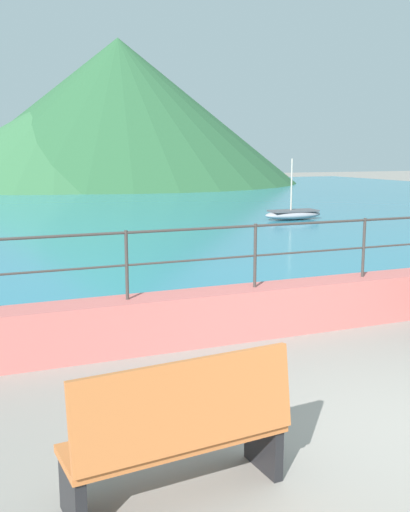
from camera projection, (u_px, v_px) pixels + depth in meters
ground_plane at (410, 432)px, 5.47m from camera, size 120.00×120.00×0.00m
promenade_wall at (254, 311)px, 8.32m from camera, size 20.00×0.56×0.70m
railing at (255, 243)px, 8.15m from camera, size 18.44×0.04×0.90m
lake_water at (46, 204)px, 29.01m from camera, size 64.00×44.32×0.06m
hill_main at (119, 112)px, 48.41m from camera, size 29.48×29.48×11.68m
hill_secondary at (60, 141)px, 45.42m from camera, size 23.95×23.95×6.85m
bench_main at (180, 431)px, 4.31m from camera, size 1.74×0.70×1.13m
boat_1 at (293, 214)px, 22.06m from camera, size 2.31×0.94×2.27m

